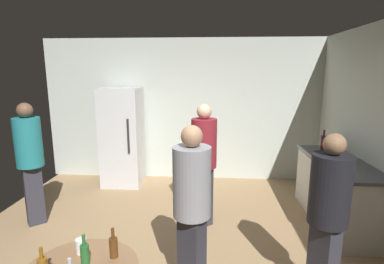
{
  "coord_description": "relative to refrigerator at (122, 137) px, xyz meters",
  "views": [
    {
      "loc": [
        0.53,
        -3.05,
        2.07
      ],
      "look_at": [
        0.29,
        0.72,
        1.31
      ],
      "focal_mm": 27.71,
      "sensor_mm": 36.0,
      "label": 1
    }
  ],
  "objects": [
    {
      "name": "ground_plane",
      "position": [
        1.09,
        -2.2,
        -0.95
      ],
      "size": [
        5.2,
        5.2,
        0.1
      ],
      "primitive_type": "cube",
      "color": "#9E7C56"
    },
    {
      "name": "wall_back",
      "position": [
        1.09,
        0.43,
        0.45
      ],
      "size": [
        5.32,
        0.06,
        2.7
      ],
      "primitive_type": "cube",
      "color": "beige",
      "rests_on": "ground_plane"
    },
    {
      "name": "refrigerator",
      "position": [
        0.0,
        0.0,
        0.0
      ],
      "size": [
        0.7,
        0.68,
        1.8
      ],
      "color": "silver",
      "rests_on": "ground_plane"
    },
    {
      "name": "kitchen_counter",
      "position": [
        3.37,
        -1.27,
        -0.45
      ],
      "size": [
        0.64,
        1.69,
        0.9
      ],
      "color": "beige",
      "rests_on": "ground_plane"
    },
    {
      "name": "kettle",
      "position": [
        3.33,
        -1.1,
        0.07
      ],
      "size": [
        0.24,
        0.17,
        0.18
      ],
      "color": "#B2B2B7",
      "rests_on": "kitchen_counter"
    },
    {
      "name": "wine_bottle_on_counter",
      "position": [
        3.36,
        -0.71,
        0.12
      ],
      "size": [
        0.08,
        0.08,
        0.31
      ],
      "color": "#3F141E",
      "rests_on": "kitchen_counter"
    },
    {
      "name": "beer_bottle_brown",
      "position": [
        0.93,
        -3.33,
        -0.08
      ],
      "size": [
        0.06,
        0.06,
        0.23
      ],
      "color": "#593314",
      "rests_on": "foreground_table"
    },
    {
      "name": "beer_bottle_green",
      "position": [
        0.75,
        -3.43,
        -0.08
      ],
      "size": [
        0.06,
        0.06,
        0.23
      ],
      "color": "#26662D",
      "rests_on": "foreground_table"
    },
    {
      "name": "plastic_cup_white",
      "position": [
        0.66,
        -3.29,
        -0.11
      ],
      "size": [
        0.08,
        0.08,
        0.11
      ],
      "primitive_type": "cylinder",
      "color": "white",
      "rests_on": "foreground_table"
    },
    {
      "name": "person_in_teal_shirt",
      "position": [
        -0.79,
        -1.58,
        0.09
      ],
      "size": [
        0.48,
        0.48,
        1.69
      ],
      "rotation": [
        0.0,
        0.0,
        -0.87
      ],
      "color": "#2D2D38",
      "rests_on": "ground_plane"
    },
    {
      "name": "person_in_maroon_shirt",
      "position": [
        1.54,
        -1.43,
        0.08
      ],
      "size": [
        0.47,
        0.47,
        1.67
      ],
      "rotation": [
        0.0,
        0.0,
        -2.53
      ],
      "color": "#2D2D38",
      "rests_on": "ground_plane"
    },
    {
      "name": "person_in_black_shirt",
      "position": [
        2.65,
        -2.8,
        0.02
      ],
      "size": [
        0.47,
        0.47,
        1.58
      ],
      "rotation": [
        0.0,
        0.0,
        -2.59
      ],
      "color": "#2D2D38",
      "rests_on": "ground_plane"
    },
    {
      "name": "person_in_gray_shirt",
      "position": [
        1.47,
        -2.78,
        0.05
      ],
      "size": [
        0.47,
        0.47,
        1.63
      ],
      "rotation": [
        0.0,
        0.0,
        -2.14
      ],
      "color": "#2D2D38",
      "rests_on": "ground_plane"
    }
  ]
}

